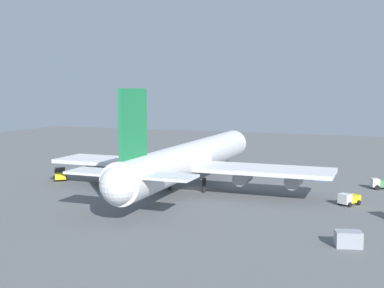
# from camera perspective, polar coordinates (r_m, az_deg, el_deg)

# --- Properties ---
(ground_plane) EXTENTS (240.82, 240.82, 0.00)m
(ground_plane) POSITION_cam_1_polar(r_m,az_deg,el_deg) (92.20, 0.00, -5.15)
(ground_plane) COLOR slate
(cargo_airplane) EXTENTS (60.20, 51.70, 18.50)m
(cargo_airplane) POSITION_cam_1_polar(r_m,az_deg,el_deg) (91.05, -0.05, -1.75)
(cargo_airplane) COLOR silver
(cargo_airplane) RESTS_ON ground_plane
(cargo_loader) EXTENTS (3.26, 4.56, 1.96)m
(cargo_loader) POSITION_cam_1_polar(r_m,az_deg,el_deg) (97.91, 21.17, -4.26)
(cargo_loader) COLOR silver
(cargo_loader) RESTS_ON ground_plane
(baggage_tug) EXTENTS (4.14, 3.51, 1.94)m
(baggage_tug) POSITION_cam_1_polar(r_m,az_deg,el_deg) (82.88, 17.69, -6.06)
(baggage_tug) COLOR silver
(baggage_tug) RESTS_ON ground_plane
(pushback_tractor) EXTENTS (4.23, 3.94, 2.42)m
(pushback_tractor) POSITION_cam_1_polar(r_m,az_deg,el_deg) (103.86, -15.02, -3.43)
(pushback_tractor) COLOR #333338
(pushback_tractor) RESTS_ON ground_plane
(cargo_container_fore) EXTENTS (2.45, 3.07, 1.98)m
(cargo_container_fore) POSITION_cam_1_polar(r_m,az_deg,el_deg) (103.42, 14.67, -3.54)
(cargo_container_fore) COLOR #4C729E
(cargo_container_fore) RESTS_ON ground_plane
(cargo_container_aft) EXTENTS (2.68, 3.42, 1.90)m
(cargo_container_aft) POSITION_cam_1_polar(r_m,az_deg,el_deg) (61.44, 17.64, -10.43)
(cargo_container_aft) COLOR #999EA8
(cargo_container_aft) RESTS_ON ground_plane
(safety_cone_nose) EXTENTS (0.42, 0.42, 0.60)m
(safety_cone_nose) POSITION_cam_1_polar(r_m,az_deg,el_deg) (117.48, 4.68, -2.52)
(safety_cone_nose) COLOR orange
(safety_cone_nose) RESTS_ON ground_plane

